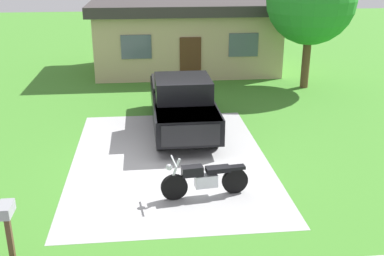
{
  "coord_description": "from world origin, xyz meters",
  "views": [
    {
      "loc": [
        -0.64,
        -12.44,
        5.61
      ],
      "look_at": [
        0.67,
        0.17,
        0.9
      ],
      "focal_mm": 43.25,
      "sensor_mm": 36.0,
      "label": 1
    }
  ],
  "objects_px": {
    "motorcycle": "(204,179)",
    "shade_tree": "(311,0)",
    "pickup_truck": "(182,101)",
    "mailbox": "(7,218)",
    "neighbor_house": "(186,35)"
  },
  "relations": [
    {
      "from": "motorcycle",
      "to": "shade_tree",
      "type": "xyz_separation_m",
      "value": [
        5.85,
        9.7,
        3.39
      ]
    },
    {
      "from": "motorcycle",
      "to": "pickup_truck",
      "type": "xyz_separation_m",
      "value": [
        -0.14,
        4.98,
        0.48
      ]
    },
    {
      "from": "mailbox",
      "to": "neighbor_house",
      "type": "height_order",
      "value": "neighbor_house"
    },
    {
      "from": "pickup_truck",
      "to": "mailbox",
      "type": "xyz_separation_m",
      "value": [
        -3.93,
        -7.2,
        0.03
      ]
    },
    {
      "from": "pickup_truck",
      "to": "neighbor_house",
      "type": "relative_size",
      "value": 0.59
    },
    {
      "from": "mailbox",
      "to": "motorcycle",
      "type": "bearing_deg",
      "value": 28.61
    },
    {
      "from": "mailbox",
      "to": "shade_tree",
      "type": "relative_size",
      "value": 0.22
    },
    {
      "from": "mailbox",
      "to": "shade_tree",
      "type": "height_order",
      "value": "shade_tree"
    },
    {
      "from": "pickup_truck",
      "to": "shade_tree",
      "type": "bearing_deg",
      "value": 38.24
    },
    {
      "from": "motorcycle",
      "to": "mailbox",
      "type": "relative_size",
      "value": 1.75
    },
    {
      "from": "pickup_truck",
      "to": "shade_tree",
      "type": "relative_size",
      "value": 0.97
    },
    {
      "from": "motorcycle",
      "to": "mailbox",
      "type": "xyz_separation_m",
      "value": [
        -4.07,
        -2.22,
        0.51
      ]
    },
    {
      "from": "pickup_truck",
      "to": "neighbor_house",
      "type": "distance_m",
      "value": 8.93
    },
    {
      "from": "motorcycle",
      "to": "neighbor_house",
      "type": "bearing_deg",
      "value": 86.68
    },
    {
      "from": "mailbox",
      "to": "neighbor_house",
      "type": "distance_m",
      "value": 16.78
    }
  ]
}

